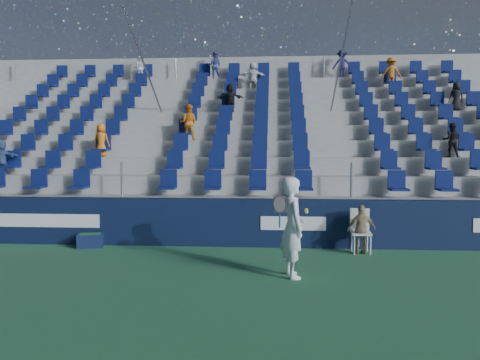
{
  "coord_description": "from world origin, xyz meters",
  "views": [
    {
      "loc": [
        1.01,
        -8.49,
        2.49
      ],
      "look_at": [
        0.2,
        2.8,
        1.7
      ],
      "focal_mm": 35.0,
      "sensor_mm": 36.0,
      "label": 1
    }
  ],
  "objects": [
    {
      "name": "grandstand",
      "position": [
        0.0,
        8.24,
        2.13
      ],
      "size": [
        24.0,
        8.17,
        6.63
      ],
      "color": "#A9A9A4",
      "rests_on": "ground"
    },
    {
      "name": "tennis_player",
      "position": [
        1.38,
        0.42,
        0.97
      ],
      "size": [
        0.71,
        0.8,
        1.93
      ],
      "color": "white",
      "rests_on": "ground"
    },
    {
      "name": "sponsor_wall",
      "position": [
        0.0,
        3.15,
        0.6
      ],
      "size": [
        24.0,
        0.32,
        1.2
      ],
      "color": "#0E1836",
      "rests_on": "ground"
    },
    {
      "name": "ground",
      "position": [
        0.0,
        0.0,
        0.0
      ],
      "size": [
        70.0,
        70.0,
        0.0
      ],
      "primitive_type": "plane",
      "color": "#2E6C44",
      "rests_on": "ground"
    },
    {
      "name": "line_judge",
      "position": [
        3.07,
        2.5,
        0.58
      ],
      "size": [
        0.71,
        0.38,
        1.15
      ],
      "primitive_type": "imported",
      "rotation": [
        0.0,
        0.0,
        3.28
      ],
      "color": "tan",
      "rests_on": "ground"
    },
    {
      "name": "line_judge_chair",
      "position": [
        3.07,
        2.66,
        0.59
      ],
      "size": [
        0.48,
        0.49,
        1.04
      ],
      "color": "white",
      "rests_on": "ground"
    },
    {
      "name": "ball_bin",
      "position": [
        -3.55,
        2.75,
        0.19
      ],
      "size": [
        0.68,
        0.53,
        0.34
      ],
      "color": "#101B3E",
      "rests_on": "ground"
    }
  ]
}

